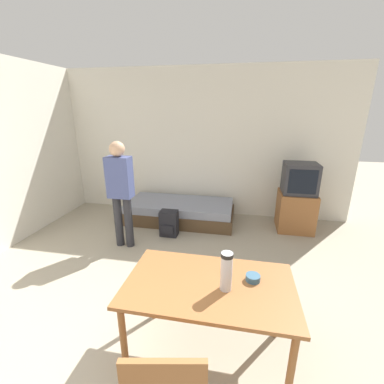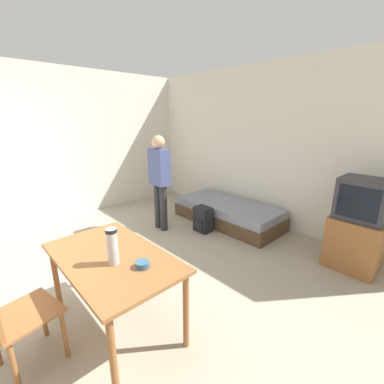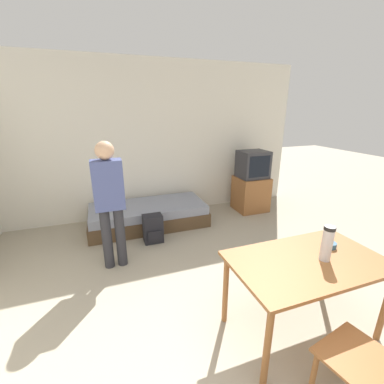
{
  "view_description": "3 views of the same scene",
  "coord_description": "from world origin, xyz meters",
  "px_view_note": "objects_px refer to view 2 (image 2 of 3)",
  "views": [
    {
      "loc": [
        0.93,
        -0.94,
        1.99
      ],
      "look_at": [
        0.31,
        2.28,
        0.92
      ],
      "focal_mm": 24.0,
      "sensor_mm": 36.0,
      "label": 1
    },
    {
      "loc": [
        2.6,
        -0.13,
        1.84
      ],
      "look_at": [
        0.24,
        2.09,
        0.89
      ],
      "focal_mm": 24.0,
      "sensor_mm": 36.0,
      "label": 2
    },
    {
      "loc": [
        -0.77,
        -0.7,
        1.92
      ],
      "look_at": [
        0.3,
        2.27,
        0.87
      ],
      "focal_mm": 24.0,
      "sensor_mm": 36.0,
      "label": 3
    }
  ],
  "objects_px": {
    "daybed": "(228,213)",
    "person_standing": "(160,177)",
    "wooden_chair": "(7,312)",
    "dining_table": "(113,265)",
    "backpack": "(203,219)",
    "tv": "(358,227)",
    "thermos_flask": "(112,245)",
    "mate_bowl": "(142,264)"
  },
  "relations": [
    {
      "from": "daybed",
      "to": "person_standing",
      "type": "relative_size",
      "value": 1.23
    },
    {
      "from": "daybed",
      "to": "wooden_chair",
      "type": "xyz_separation_m",
      "value": [
        0.74,
        -3.36,
        0.35
      ]
    },
    {
      "from": "daybed",
      "to": "dining_table",
      "type": "distance_m",
      "value": 2.8
    },
    {
      "from": "wooden_chair",
      "to": "backpack",
      "type": "relative_size",
      "value": 2.25
    },
    {
      "from": "tv",
      "to": "person_standing",
      "type": "xyz_separation_m",
      "value": [
        -2.61,
        -1.06,
        0.37
      ]
    },
    {
      "from": "tv",
      "to": "wooden_chair",
      "type": "relative_size",
      "value": 1.22
    },
    {
      "from": "daybed",
      "to": "wooden_chair",
      "type": "distance_m",
      "value": 3.46
    },
    {
      "from": "person_standing",
      "to": "thermos_flask",
      "type": "relative_size",
      "value": 5.23
    },
    {
      "from": "mate_bowl",
      "to": "person_standing",
      "type": "bearing_deg",
      "value": 140.32
    },
    {
      "from": "wooden_chair",
      "to": "thermos_flask",
      "type": "relative_size",
      "value": 3.17
    },
    {
      "from": "dining_table",
      "to": "backpack",
      "type": "xyz_separation_m",
      "value": [
        -0.91,
        2.02,
        -0.43
      ]
    },
    {
      "from": "person_standing",
      "to": "daybed",
      "type": "bearing_deg",
      "value": 59.35
    },
    {
      "from": "person_standing",
      "to": "mate_bowl",
      "type": "height_order",
      "value": "person_standing"
    },
    {
      "from": "tv",
      "to": "wooden_chair",
      "type": "height_order",
      "value": "tv"
    },
    {
      "from": "daybed",
      "to": "mate_bowl",
      "type": "xyz_separation_m",
      "value": [
        1.19,
        -2.52,
        0.57
      ]
    },
    {
      "from": "daybed",
      "to": "thermos_flask",
      "type": "distance_m",
      "value": 2.93
    },
    {
      "from": "wooden_chair",
      "to": "person_standing",
      "type": "distance_m",
      "value": 2.72
    },
    {
      "from": "daybed",
      "to": "person_standing",
      "type": "height_order",
      "value": "person_standing"
    },
    {
      "from": "person_standing",
      "to": "backpack",
      "type": "bearing_deg",
      "value": 37.55
    },
    {
      "from": "backpack",
      "to": "mate_bowl",
      "type": "bearing_deg",
      "value": -57.47
    },
    {
      "from": "daybed",
      "to": "tv",
      "type": "height_order",
      "value": "tv"
    },
    {
      "from": "tv",
      "to": "dining_table",
      "type": "height_order",
      "value": "tv"
    },
    {
      "from": "dining_table",
      "to": "wooden_chair",
      "type": "bearing_deg",
      "value": -99.08
    },
    {
      "from": "mate_bowl",
      "to": "daybed",
      "type": "bearing_deg",
      "value": 115.19
    },
    {
      "from": "wooden_chair",
      "to": "person_standing",
      "type": "height_order",
      "value": "person_standing"
    },
    {
      "from": "tv",
      "to": "mate_bowl",
      "type": "relative_size",
      "value": 10.45
    },
    {
      "from": "daybed",
      "to": "backpack",
      "type": "height_order",
      "value": "backpack"
    },
    {
      "from": "mate_bowl",
      "to": "backpack",
      "type": "bearing_deg",
      "value": 122.53
    },
    {
      "from": "daybed",
      "to": "person_standing",
      "type": "xyz_separation_m",
      "value": [
        -0.61,
        -1.03,
        0.72
      ]
    },
    {
      "from": "wooden_chair",
      "to": "dining_table",
      "type": "bearing_deg",
      "value": 80.92
    },
    {
      "from": "tv",
      "to": "backpack",
      "type": "bearing_deg",
      "value": -162.95
    },
    {
      "from": "thermos_flask",
      "to": "backpack",
      "type": "relative_size",
      "value": 0.71
    },
    {
      "from": "daybed",
      "to": "dining_table",
      "type": "relative_size",
      "value": 1.51
    },
    {
      "from": "daybed",
      "to": "person_standing",
      "type": "bearing_deg",
      "value": -120.65
    },
    {
      "from": "thermos_flask",
      "to": "wooden_chair",
      "type": "bearing_deg",
      "value": -109.2
    },
    {
      "from": "tv",
      "to": "thermos_flask",
      "type": "height_order",
      "value": "tv"
    },
    {
      "from": "wooden_chair",
      "to": "thermos_flask",
      "type": "distance_m",
      "value": 0.83
    },
    {
      "from": "dining_table",
      "to": "mate_bowl",
      "type": "bearing_deg",
      "value": 16.31
    },
    {
      "from": "tv",
      "to": "wooden_chair",
      "type": "xyz_separation_m",
      "value": [
        -1.26,
        -3.4,
        -0.01
      ]
    },
    {
      "from": "dining_table",
      "to": "person_standing",
      "type": "height_order",
      "value": "person_standing"
    },
    {
      "from": "daybed",
      "to": "backpack",
      "type": "xyz_separation_m",
      "value": [
        -0.04,
        -0.6,
        0.03
      ]
    },
    {
      "from": "tv",
      "to": "mate_bowl",
      "type": "distance_m",
      "value": 2.69
    }
  ]
}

